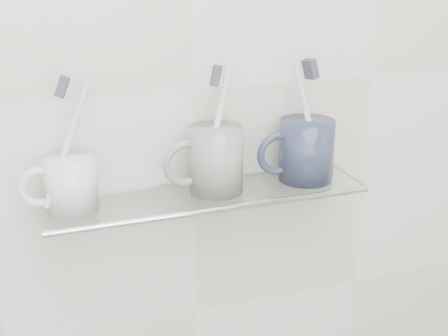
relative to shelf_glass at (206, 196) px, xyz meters
name	(u,v)px	position (x,y,z in m)	size (l,w,h in m)	color
wall_back	(193,89)	(0.00, 0.06, 0.15)	(2.50, 2.50, 0.00)	beige
shelf_glass	(206,196)	(0.00, 0.00, 0.00)	(0.50, 0.12, 0.01)	silver
shelf_rail	(218,210)	(0.00, -0.06, 0.00)	(0.01, 0.01, 0.50)	silver
bracket_left	(65,209)	(-0.21, 0.05, -0.01)	(0.02, 0.02, 0.03)	silver
bracket_right	(314,176)	(0.21, 0.05, -0.01)	(0.02, 0.02, 0.03)	silver
mug_left	(71,183)	(-0.20, 0.00, 0.04)	(0.07, 0.07, 0.08)	silver
mug_left_handle	(40,187)	(-0.24, 0.00, 0.04)	(0.06, 0.06, 0.01)	silver
toothbrush_left	(67,143)	(-0.20, 0.00, 0.10)	(0.01, 0.01, 0.19)	silver
bristles_left	(62,87)	(-0.20, 0.00, 0.19)	(0.01, 0.02, 0.03)	#333542
mug_center	(216,160)	(0.02, 0.00, 0.06)	(0.08, 0.08, 0.10)	silver
mug_center_handle	(186,163)	(-0.03, 0.00, 0.06)	(0.07, 0.07, 0.01)	silver
toothbrush_center	(216,129)	(0.02, 0.00, 0.10)	(0.01, 0.01, 0.19)	silver
bristles_center	(216,76)	(0.02, 0.00, 0.19)	(0.01, 0.02, 0.03)	#333542
mug_right	(306,150)	(0.17, 0.00, 0.05)	(0.09, 0.09, 0.10)	#1E2338
mug_right_handle	(278,154)	(0.12, 0.00, 0.05)	(0.07, 0.07, 0.01)	#1E2338
toothbrush_right	(308,119)	(0.17, 0.00, 0.10)	(0.01, 0.01, 0.19)	white
bristles_right	(310,69)	(0.17, 0.00, 0.19)	(0.01, 0.02, 0.03)	#333542
chrome_cap	(324,172)	(0.20, 0.00, 0.01)	(0.04, 0.04, 0.01)	silver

